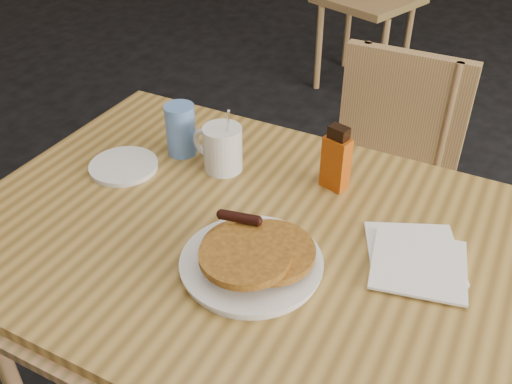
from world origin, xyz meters
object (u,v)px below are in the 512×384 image
Objects in this scene: chair_main_far at (385,167)px; syrup_bottle at (336,160)px; coffee_mug at (222,148)px; main_table at (263,250)px; pancake_plate at (252,258)px; blue_tumbler at (181,130)px.

syrup_bottle is (0.05, -0.49, 0.31)m from chair_main_far.
syrup_bottle reaches higher than chair_main_far.
chair_main_far is 0.59m from syrup_bottle.
coffee_mug is 1.11× the size of syrup_bottle.
main_table is 5.05× the size of pancake_plate.
chair_main_far is at bearing 59.75° from blue_tumbler.
main_table is 0.26m from syrup_bottle.
chair_main_far is 5.62× the size of syrup_bottle.
blue_tumbler is at bearing 145.69° from pancake_plate.
syrup_bottle reaches higher than blue_tumbler.
pancake_plate is 0.35m from coffee_mug.
coffee_mug is 1.34× the size of blue_tumbler.
syrup_bottle is at bearing 79.53° from main_table.
pancake_plate is at bearing -70.92° from main_table.
coffee_mug is 0.26m from syrup_bottle.
main_table is 8.01× the size of coffee_mug.
pancake_plate reaches higher than main_table.
main_table is at bearing -95.32° from chair_main_far.
main_table is 10.72× the size of blue_tumbler.
main_table is at bearing -91.18° from syrup_bottle.
blue_tumbler is at bearing -160.14° from syrup_bottle.
main_table is at bearing 109.08° from pancake_plate.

